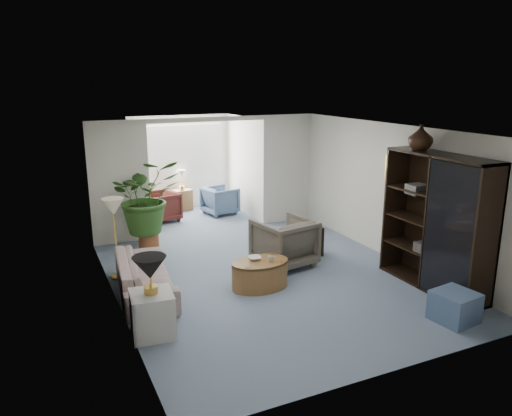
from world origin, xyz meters
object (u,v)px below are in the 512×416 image
sofa (145,276)px  table_lamp (150,268)px  sunroom_chair_maroon (161,207)px  end_table (152,314)px  floor_lamp (113,207)px  side_table_dark (309,240)px  plant_pot (149,240)px  cabinet_urn (421,137)px  entertainment_cabinet (436,223)px  coffee_table (260,274)px  wingback_chair (284,242)px  framed_picture (397,170)px  ottoman (455,307)px  coffee_bowl (254,258)px  coffee_cup (271,259)px  sunroom_table (182,200)px  sunroom_chair_blue (220,200)px

sofa → table_lamp: size_ratio=4.54×
sofa → sunroom_chair_maroon: bearing=-11.6°
end_table → floor_lamp: 2.36m
sunroom_chair_maroon → floor_lamp: bearing=-37.4°
side_table_dark → plant_pot: (-2.70, 1.68, -0.12)m
cabinet_urn → sunroom_chair_maroon: 6.26m
floor_lamp → entertainment_cabinet: 5.20m
table_lamp → coffee_table: (1.93, 0.79, -0.72)m
floor_lamp → wingback_chair: 3.01m
floor_lamp → framed_picture: bearing=-14.6°
entertainment_cabinet → ottoman: entertainment_cabinet is taller
end_table → coffee_bowl: 2.09m
end_table → wingback_chair: size_ratio=0.62×
table_lamp → side_table_dark: size_ratio=0.78×
table_lamp → coffee_cup: bearing=18.5°
side_table_dark → sunroom_table: bearing=106.6°
end_table → sunroom_table: 6.38m
entertainment_cabinet → sunroom_table: 6.79m
framed_picture → wingback_chair: bearing=163.3°
floor_lamp → wingback_chair: bearing=-13.1°
sunroom_chair_blue → cabinet_urn: bearing=-174.4°
end_table → ottoman: size_ratio=1.12×
coffee_bowl → coffee_table: bearing=-63.4°
sunroom_chair_blue → floor_lamp: bearing=124.5°
end_table → sofa: bearing=81.6°
coffee_table → side_table_dark: bearing=33.5°
coffee_bowl → entertainment_cabinet: (2.59, -1.24, 0.61)m
side_table_dark → sunroom_chair_blue: (-0.50, 3.45, 0.06)m
end_table → framed_picture: bearing=10.9°
ottoman → floor_lamp: bearing=138.5°
sunroom_table → coffee_cup: bearing=-91.2°
framed_picture → coffee_table: bearing=-177.6°
coffee_table → wingback_chair: size_ratio=0.99×
coffee_table → sunroom_chair_maroon: 4.48m
coffee_bowl → sunroom_chair_maroon: sunroom_chair_maroon is taller
table_lamp → cabinet_urn: 4.69m
floor_lamp → sunroom_chair_maroon: (1.53, 3.09, -0.90)m
sofa → end_table: 1.36m
end_table → wingback_chair: wingback_chair is taller
framed_picture → table_lamp: size_ratio=1.14×
table_lamp → sunroom_chair_maroon: bearing=74.7°
end_table → sunroom_table: (2.19, 6.00, -0.03)m
side_table_dark → cabinet_urn: size_ratio=1.39×
coffee_table → side_table_dark: size_ratio=1.69×
coffee_table → coffee_bowl: coffee_bowl is taller
entertainment_cabinet → sunroom_chair_maroon: bearing=118.4°
wingback_chair → entertainment_cabinet: size_ratio=0.44×
plant_pot → wingback_chair: bearing=-44.7°
wingback_chair → sunroom_chair_blue: size_ratio=1.27×
plant_pot → entertainment_cabinet: bearing=-45.7°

